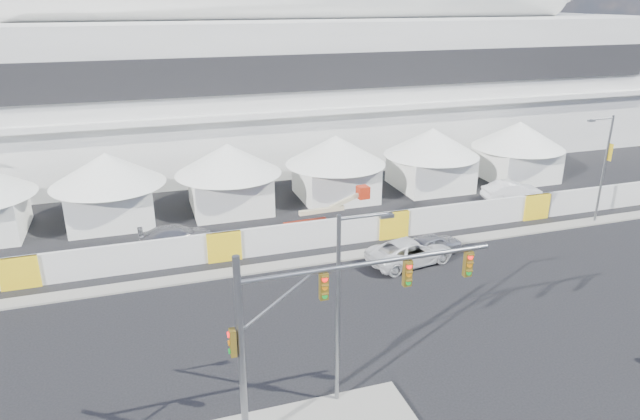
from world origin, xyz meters
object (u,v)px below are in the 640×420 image
object	(u,v)px
pickup_curb	(410,251)
lot_car_a	(512,191)
sedan_silver	(432,244)
streetlight_median	(343,298)
lot_car_c	(177,236)
boom_lift	(316,223)
traffic_mast	(296,337)
streetlight_curb	(603,162)

from	to	relation	value
pickup_curb	lot_car_a	xyz separation A→B (m)	(13.57, 8.26, 0.00)
sedan_silver	streetlight_median	world-z (taller)	streetlight_median
lot_car_c	streetlight_median	xyz separation A→B (m)	(5.26, -18.61, 4.22)
sedan_silver	boom_lift	bearing A→B (deg)	34.98
pickup_curb	traffic_mast	bearing A→B (deg)	128.28
traffic_mast	streetlight_curb	distance (m)	31.34
pickup_curb	streetlight_curb	bearing A→B (deg)	-93.19
lot_car_c	boom_lift	distance (m)	9.75
streetlight_median	streetlight_curb	distance (m)	28.55
lot_car_a	traffic_mast	distance (m)	32.64
traffic_mast	streetlight_curb	world-z (taller)	streetlight_curb
pickup_curb	traffic_mast	world-z (taller)	traffic_mast
streetlight_median	streetlight_curb	bearing A→B (deg)	27.77
lot_car_a	pickup_curb	bearing A→B (deg)	127.91
pickup_curb	lot_car_a	bearing A→B (deg)	-69.08
lot_car_a	lot_car_c	distance (m)	27.65
traffic_mast	streetlight_median	bearing A→B (deg)	32.02
traffic_mast	streetlight_median	world-z (taller)	streetlight_median
sedan_silver	lot_car_c	size ratio (longest dim) A/B	0.86
lot_car_c	boom_lift	world-z (taller)	boom_lift
lot_car_a	boom_lift	distance (m)	18.06
lot_car_a	streetlight_curb	world-z (taller)	streetlight_curb
sedan_silver	lot_car_a	xyz separation A→B (m)	(11.61, 7.58, 0.08)
streetlight_median	sedan_silver	bearing A→B (deg)	47.87
pickup_curb	streetlight_curb	distance (m)	17.06
sedan_silver	streetlight_curb	xyz separation A→B (m)	(14.50, 1.40, 4.03)
sedan_silver	traffic_mast	size ratio (longest dim) A/B	0.43
streetlight_curb	sedan_silver	bearing A→B (deg)	-174.48
lot_car_c	streetlight_curb	world-z (taller)	streetlight_curb
pickup_curb	streetlight_median	bearing A→B (deg)	131.50
streetlight_curb	lot_car_a	bearing A→B (deg)	115.05
pickup_curb	sedan_silver	bearing A→B (deg)	-81.28
sedan_silver	boom_lift	size ratio (longest dim) A/B	0.68
pickup_curb	lot_car_c	bearing A→B (deg)	51.89
pickup_curb	streetlight_curb	xyz separation A→B (m)	(16.46, 2.08, 3.95)
traffic_mast	streetlight_median	xyz separation A→B (m)	(2.37, 1.48, 0.43)
pickup_curb	streetlight_median	distance (m)	14.85
traffic_mast	boom_lift	bearing A→B (deg)	70.32
boom_lift	streetlight_median	bearing A→B (deg)	-107.37
traffic_mast	sedan_silver	bearing A→B (deg)	45.54
lot_car_c	traffic_mast	bearing A→B (deg)	-173.19
sedan_silver	traffic_mast	xyz separation A→B (m)	(-13.13, -13.38, 3.79)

